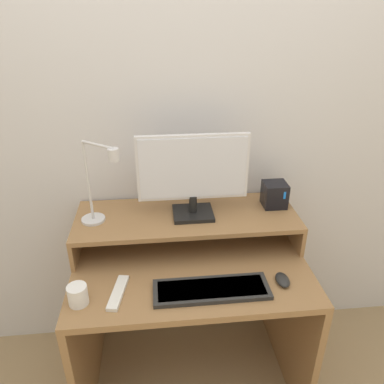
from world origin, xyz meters
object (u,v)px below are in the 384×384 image
object	(u,v)px
desk_lamp	(99,189)
mouse	(283,280)
monitor	(193,174)
router_dock	(274,194)
remote_control	(118,293)
keyboard	(211,289)
mug	(78,295)

from	to	relation	value
desk_lamp	mouse	world-z (taller)	desk_lamp
monitor	mouse	xyz separation A→B (m)	(0.34, -0.34, -0.35)
router_dock	remote_control	xyz separation A→B (m)	(-0.74, -0.38, -0.20)
router_dock	keyboard	bearing A→B (deg)	-131.89
router_dock	mug	bearing A→B (deg)	-154.63
monitor	keyboard	world-z (taller)	monitor
keyboard	remote_control	world-z (taller)	keyboard
router_dock	keyboard	distance (m)	0.58
monitor	desk_lamp	xyz separation A→B (m)	(-0.41, -0.04, -0.03)
keyboard	remote_control	xyz separation A→B (m)	(-0.37, 0.02, -0.00)
keyboard	mug	distance (m)	0.52
remote_control	mug	world-z (taller)	mug
desk_lamp	mug	xyz separation A→B (m)	(-0.07, -0.33, -0.29)
desk_lamp	router_dock	distance (m)	0.82
monitor	router_dock	world-z (taller)	monitor
router_dock	remote_control	distance (m)	0.86
router_dock	keyboard	size ratio (longest dim) A/B	0.26
router_dock	mouse	distance (m)	0.44
monitor	mug	world-z (taller)	monitor
desk_lamp	monitor	bearing A→B (deg)	5.49
mouse	remote_control	size ratio (longest dim) A/B	0.47
desk_lamp	remote_control	size ratio (longest dim) A/B	1.93
desk_lamp	router_dock	xyz separation A→B (m)	(0.81, 0.09, -0.12)
router_dock	monitor	bearing A→B (deg)	-173.15
mouse	mug	bearing A→B (deg)	-177.66
router_dock	mug	world-z (taller)	router_dock
remote_control	mouse	bearing A→B (deg)	-0.07
router_dock	mouse	size ratio (longest dim) A/B	1.29
monitor	keyboard	bearing A→B (deg)	-84.29
monitor	mug	xyz separation A→B (m)	(-0.48, -0.37, -0.32)
router_dock	remote_control	size ratio (longest dim) A/B	0.60
desk_lamp	keyboard	distance (m)	0.63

